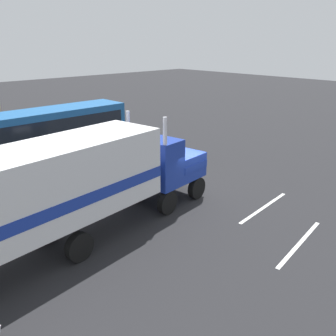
{
  "coord_description": "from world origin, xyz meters",
  "views": [
    {
      "loc": [
        -12.6,
        -12.2,
        7.61
      ],
      "look_at": [
        -0.63,
        0.45,
        1.6
      ],
      "focal_mm": 40.3,
      "sensor_mm": 36.0,
      "label": 1
    }
  ],
  "objects": [
    {
      "name": "semi_truck",
      "position": [
        -6.81,
        -0.33,
        2.52
      ],
      "size": [
        14.37,
        4.51,
        4.5
      ],
      "color": "#193399",
      "rests_on": "ground_plane"
    },
    {
      "name": "parked_bus",
      "position": [
        -2.46,
        9.93,
        2.07
      ],
      "size": [
        11.03,
        2.71,
        3.4
      ],
      "color": "#1E5999",
      "rests_on": "ground_plane"
    },
    {
      "name": "person_bystander",
      "position": [
        -5.21,
        2.2,
        0.89
      ],
      "size": [
        0.34,
        0.46,
        1.63
      ],
      "color": "#2D3347",
      "rests_on": "ground_plane"
    },
    {
      "name": "ground_plane",
      "position": [
        0.0,
        0.0,
        0.0
      ],
      "size": [
        120.0,
        120.0,
        0.0
      ],
      "primitive_type": "plane",
      "color": "#232326"
    },
    {
      "name": "lane_stripe_near",
      "position": [
        1.9,
        -3.5,
        0.01
      ],
      "size": [
        4.39,
        0.6,
        0.01
      ],
      "primitive_type": "cube",
      "rotation": [
        0.0,
        0.0,
        0.1
      ],
      "color": "silver",
      "rests_on": "ground_plane"
    },
    {
      "name": "lane_stripe_mid",
      "position": [
        0.07,
        -6.32,
        0.01
      ],
      "size": [
        4.38,
        0.81,
        0.01
      ],
      "primitive_type": "cube",
      "rotation": [
        0.0,
        0.0,
        0.15
      ],
      "color": "silver",
      "rests_on": "ground_plane"
    }
  ]
}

